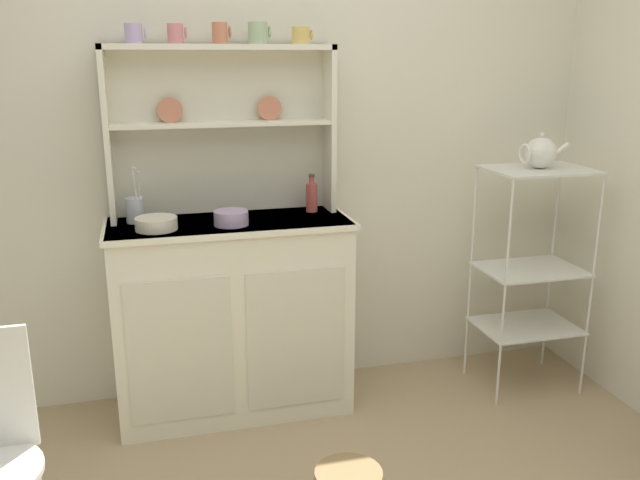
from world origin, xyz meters
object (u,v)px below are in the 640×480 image
hutch_shelf_unit (221,118)px  bowl_mixing_large (156,224)px  hutch_cabinet (233,315)px  utensil_jar (135,209)px  bakers_rack (532,254)px  porcelain_teapot (540,153)px  jam_bottle (312,196)px  cup_lilac_0 (134,33)px

hutch_shelf_unit → bowl_mixing_large: size_ratio=5.73×
hutch_cabinet → utensil_jar: 0.65m
bowl_mixing_large → bakers_rack: bearing=-2.2°
hutch_shelf_unit → bakers_rack: size_ratio=0.91×
hutch_shelf_unit → porcelain_teapot: hutch_shelf_unit is taller
bakers_rack → bowl_mixing_large: size_ratio=6.32×
utensil_jar → porcelain_teapot: bearing=-6.8°
jam_bottle → utensil_jar: (-0.80, -0.01, -0.01)m
bowl_mixing_large → porcelain_teapot: bearing=-2.2°
bakers_rack → porcelain_teapot: porcelain_teapot is taller
bakers_rack → bowl_mixing_large: 1.78m
bowl_mixing_large → jam_bottle: bearing=12.6°
jam_bottle → cup_lilac_0: bearing=177.2°
utensil_jar → hutch_shelf_unit: bearing=12.4°
cup_lilac_0 → bowl_mixing_large: 0.79m
jam_bottle → utensil_jar: bearing=-179.4°
hutch_shelf_unit → cup_lilac_0: bearing=-173.1°
utensil_jar → hutch_cabinet: bearing=-11.0°
hutch_cabinet → jam_bottle: bearing=12.2°
cup_lilac_0 → porcelain_teapot: size_ratio=0.37×
hutch_cabinet → porcelain_teapot: porcelain_teapot is taller
hutch_shelf_unit → jam_bottle: hutch_shelf_unit is taller
cup_lilac_0 → utensil_jar: bearing=-136.6°
hutch_shelf_unit → bowl_mixing_large: bearing=-142.9°
bakers_rack → cup_lilac_0: (-1.79, 0.26, 1.02)m
hutch_shelf_unit → cup_lilac_0: size_ratio=11.58×
hutch_cabinet → porcelain_teapot: size_ratio=4.56×
bowl_mixing_large → porcelain_teapot: (1.75, -0.07, 0.24)m
bakers_rack → porcelain_teapot: bearing=-180.0°
bakers_rack → jam_bottle: (-1.04, 0.23, 0.30)m
cup_lilac_0 → bowl_mixing_large: size_ratio=0.49×
hutch_cabinet → bakers_rack: size_ratio=0.97×
hutch_shelf_unit → cup_lilac_0: 0.50m
hutch_shelf_unit → porcelain_teapot: 1.48m
hutch_shelf_unit → bakers_rack: 1.62m
hutch_shelf_unit → utensil_jar: size_ratio=4.05×
porcelain_teapot → hutch_cabinet: bearing=174.4°
cup_lilac_0 → porcelain_teapot: 1.88m
cup_lilac_0 → jam_bottle: size_ratio=0.49×
cup_lilac_0 → utensil_jar: size_ratio=0.35×
cup_lilac_0 → jam_bottle: 1.04m
cup_lilac_0 → porcelain_teapot: cup_lilac_0 is taller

